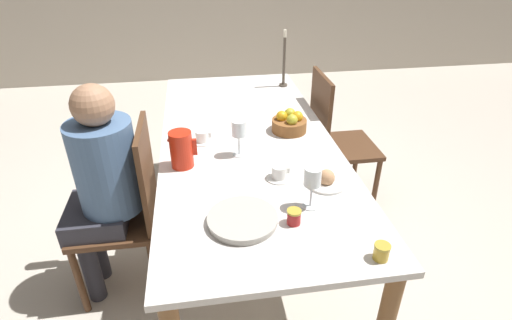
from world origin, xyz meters
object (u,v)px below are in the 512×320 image
object	(u,v)px
wine_glass_water	(239,130)
teacup_across	(202,138)
chair_opposite	(335,139)
fruit_bowl	(289,123)
serving_tray	(243,220)
jam_jar_red	(382,251)
teacup_near_person	(279,173)
jam_jar_amber	(294,216)
chair_person_side	(129,208)
red_pitcher	(181,149)
bread_plate	(326,180)
wine_glass_juice	(312,179)
person_seated	(102,180)
candlestick_tall	(284,64)

from	to	relation	value
wine_glass_water	teacup_across	bearing A→B (deg)	137.62
wine_glass_water	teacup_across	xyz separation A→B (m)	(-0.18, 0.17, -0.11)
chair_opposite	fruit_bowl	xyz separation A→B (m)	(-0.40, -0.30, 0.29)
serving_tray	jam_jar_red	bearing A→B (deg)	-30.69
teacup_across	jam_jar_red	bearing A→B (deg)	-59.11
teacup_near_person	jam_jar_amber	size ratio (longest dim) A/B	1.93
wine_glass_water	fruit_bowl	size ratio (longest dim) A/B	0.96
wine_glass_water	serving_tray	xyz separation A→B (m)	(-0.05, -0.55, -0.13)
chair_person_side	jam_jar_amber	bearing A→B (deg)	-125.45
chair_opposite	wine_glass_water	distance (m)	0.97
red_pitcher	teacup_across	xyz separation A→B (m)	(0.10, 0.23, -0.06)
chair_person_side	serving_tray	size ratio (longest dim) A/B	3.37
bread_plate	jam_jar_amber	bearing A→B (deg)	-130.47
wine_glass_juice	chair_person_side	bearing A→B (deg)	152.76
jam_jar_red	fruit_bowl	world-z (taller)	fruit_bowl
chair_person_side	person_seated	distance (m)	0.22
chair_opposite	bread_plate	size ratio (longest dim) A/B	5.24
bread_plate	jam_jar_amber	world-z (taller)	bread_plate
jam_jar_amber	fruit_bowl	world-z (taller)	fruit_bowl
chair_person_side	red_pitcher	bearing A→B (deg)	-91.99
jam_jar_amber	fruit_bowl	xyz separation A→B (m)	(0.17, 0.81, 0.02)
person_seated	red_pitcher	world-z (taller)	person_seated
chair_opposite	bread_plate	xyz separation A→B (m)	(-0.35, -0.86, 0.26)
candlestick_tall	wine_glass_juice	bearing A→B (deg)	-97.75
chair_opposite	fruit_bowl	distance (m)	0.57
person_seated	wine_glass_juice	size ratio (longest dim) A/B	6.20
bread_plate	red_pitcher	bearing A→B (deg)	157.70
chair_opposite	candlestick_tall	bearing A→B (deg)	-148.23
teacup_near_person	fruit_bowl	bearing A→B (deg)	71.72
person_seated	teacup_near_person	distance (m)	0.86
wine_glass_juice	teacup_near_person	world-z (taller)	wine_glass_juice
person_seated	wine_glass_water	bearing A→B (deg)	-83.84
wine_glass_juice	jam_jar_red	distance (m)	0.39
chair_person_side	teacup_near_person	xyz separation A→B (m)	(0.74, -0.19, 0.26)
teacup_across	bread_plate	bearing A→B (deg)	-42.65
chair_person_side	serving_tray	world-z (taller)	chair_person_side
jam_jar_red	fruit_bowl	bearing A→B (deg)	94.91
teacup_across	wine_glass_juice	bearing A→B (deg)	-56.82
wine_glass_water	teacup_near_person	xyz separation A→B (m)	(0.16, -0.25, -0.11)
jam_jar_amber	candlestick_tall	distance (m)	1.58
chair_opposite	fruit_bowl	size ratio (longest dim) A/B	4.79
bread_plate	teacup_across	bearing A→B (deg)	137.35
teacup_near_person	serving_tray	distance (m)	0.36
jam_jar_amber	wine_glass_juice	bearing A→B (deg)	45.42
red_pitcher	teacup_across	size ratio (longest dim) A/B	1.53
serving_tray	teacup_near_person	bearing A→B (deg)	54.76
serving_tray	fruit_bowl	xyz separation A→B (m)	(0.37, 0.78, 0.03)
chair_person_side	fruit_bowl	world-z (taller)	chair_person_side
red_pitcher	teacup_near_person	bearing A→B (deg)	-22.51
candlestick_tall	jam_jar_amber	bearing A→B (deg)	-100.69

